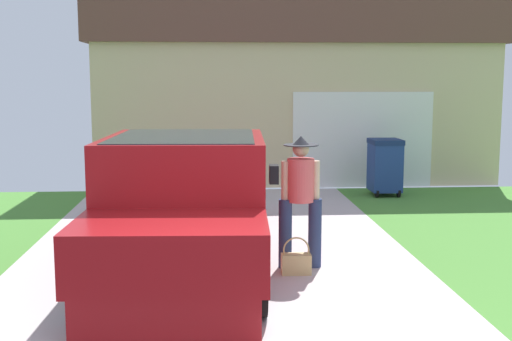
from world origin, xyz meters
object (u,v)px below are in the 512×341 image
wheeled_trash_bin (385,165)px  pickup_truck (186,210)px  house_with_garage (285,89)px  handbag (296,262)px  person_with_hat (300,196)px

wheeled_trash_bin → pickup_truck: bearing=-127.4°
pickup_truck → house_with_garage: 9.59m
handbag → person_with_hat: bearing=73.8°
person_with_hat → handbag: bearing=72.0°
handbag → house_with_garage: bearing=84.5°
pickup_truck → person_with_hat: 1.41m
pickup_truck → house_with_garage: bearing=-100.9°
house_with_garage → wheeled_trash_bin: house_with_garage is taller
pickup_truck → wheeled_trash_bin: bearing=-124.7°
pickup_truck → wheeled_trash_bin: (3.81, 4.98, -0.13)m
wheeled_trash_bin → house_with_garage: bearing=110.4°
pickup_truck → house_with_garage: size_ratio=0.61×
person_with_hat → wheeled_trash_bin: 5.53m
pickup_truck → person_with_hat: size_ratio=3.41×
handbag → wheeled_trash_bin: (2.49, 5.27, 0.47)m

